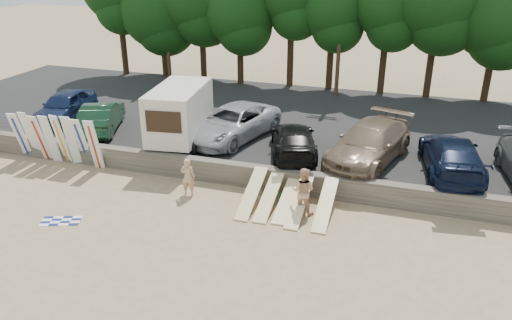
{
  "coord_description": "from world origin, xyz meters",
  "views": [
    {
      "loc": [
        6.63,
        -15.76,
        9.84
      ],
      "look_at": [
        0.65,
        3.0,
        1.28
      ],
      "focal_mm": 35.0,
      "sensor_mm": 36.0,
      "label": 1
    }
  ],
  "objects_px": {
    "car_5": "(452,155)",
    "car_2": "(232,123)",
    "box_trailer": "(180,112)",
    "cooler": "(284,197)",
    "car_4": "(369,143)",
    "beachgoer_a": "(188,177)",
    "car_1": "(101,117)",
    "car_3": "(293,140)",
    "beachgoer_b": "(303,191)",
    "car_0": "(65,106)"
  },
  "relations": [
    {
      "from": "car_1",
      "to": "car_3",
      "type": "height_order",
      "value": "car_1"
    },
    {
      "from": "car_1",
      "to": "cooler",
      "type": "xyz_separation_m",
      "value": [
        10.9,
        -3.46,
        -1.31
      ]
    },
    {
      "from": "car_2",
      "to": "car_0",
      "type": "bearing_deg",
      "value": -163.15
    },
    {
      "from": "car_5",
      "to": "beachgoer_b",
      "type": "height_order",
      "value": "car_5"
    },
    {
      "from": "box_trailer",
      "to": "cooler",
      "type": "bearing_deg",
      "value": -34.56
    },
    {
      "from": "beachgoer_b",
      "to": "car_1",
      "type": "bearing_deg",
      "value": -18.15
    },
    {
      "from": "car_0",
      "to": "beachgoer_a",
      "type": "relative_size",
      "value": 2.88
    },
    {
      "from": "beachgoer_a",
      "to": "beachgoer_b",
      "type": "relative_size",
      "value": 0.86
    },
    {
      "from": "car_1",
      "to": "beachgoer_a",
      "type": "distance_m",
      "value": 8.07
    },
    {
      "from": "beachgoer_a",
      "to": "beachgoer_b",
      "type": "xyz_separation_m",
      "value": [
        4.96,
        -0.08,
        0.14
      ]
    },
    {
      "from": "box_trailer",
      "to": "car_2",
      "type": "relative_size",
      "value": 0.8
    },
    {
      "from": "beachgoer_a",
      "to": "box_trailer",
      "type": "bearing_deg",
      "value": -70.19
    },
    {
      "from": "car_1",
      "to": "car_5",
      "type": "bearing_deg",
      "value": 158.6
    },
    {
      "from": "car_5",
      "to": "cooler",
      "type": "xyz_separation_m",
      "value": [
        -6.5,
        -3.45,
        -1.34
      ]
    },
    {
      "from": "car_5",
      "to": "car_3",
      "type": "bearing_deg",
      "value": -6.15
    },
    {
      "from": "car_4",
      "to": "beachgoer_a",
      "type": "relative_size",
      "value": 3.62
    },
    {
      "from": "car_2",
      "to": "beachgoer_a",
      "type": "distance_m",
      "value": 5.23
    },
    {
      "from": "box_trailer",
      "to": "car_0",
      "type": "relative_size",
      "value": 0.98
    },
    {
      "from": "car_0",
      "to": "car_2",
      "type": "bearing_deg",
      "value": -5.75
    },
    {
      "from": "car_1",
      "to": "car_5",
      "type": "relative_size",
      "value": 0.84
    },
    {
      "from": "beachgoer_b",
      "to": "cooler",
      "type": "relative_size",
      "value": 5.1
    },
    {
      "from": "cooler",
      "to": "car_4",
      "type": "bearing_deg",
      "value": 56.52
    },
    {
      "from": "box_trailer",
      "to": "car_1",
      "type": "height_order",
      "value": "box_trailer"
    },
    {
      "from": "beachgoer_a",
      "to": "cooler",
      "type": "height_order",
      "value": "beachgoer_a"
    },
    {
      "from": "car_3",
      "to": "car_1",
      "type": "bearing_deg",
      "value": -17.65
    },
    {
      "from": "car_4",
      "to": "beachgoer_b",
      "type": "bearing_deg",
      "value": -99.06
    },
    {
      "from": "car_0",
      "to": "beachgoer_a",
      "type": "bearing_deg",
      "value": -33.8
    },
    {
      "from": "car_4",
      "to": "car_5",
      "type": "distance_m",
      "value": 3.52
    },
    {
      "from": "car_4",
      "to": "car_5",
      "type": "height_order",
      "value": "car_4"
    },
    {
      "from": "box_trailer",
      "to": "car_1",
      "type": "xyz_separation_m",
      "value": [
        -4.73,
        0.29,
        -0.81
      ]
    },
    {
      "from": "car_4",
      "to": "beachgoer_a",
      "type": "xyz_separation_m",
      "value": [
        -7.01,
        -4.3,
        -0.74
      ]
    },
    {
      "from": "car_1",
      "to": "car_2",
      "type": "bearing_deg",
      "value": 166.97
    },
    {
      "from": "car_2",
      "to": "car_4",
      "type": "relative_size",
      "value": 0.98
    },
    {
      "from": "beachgoer_b",
      "to": "car_4",
      "type": "bearing_deg",
      "value": -113.46
    },
    {
      "from": "car_1",
      "to": "cooler",
      "type": "distance_m",
      "value": 11.51
    },
    {
      "from": "car_1",
      "to": "beachgoer_a",
      "type": "bearing_deg",
      "value": 127.49
    },
    {
      "from": "car_3",
      "to": "beachgoer_a",
      "type": "distance_m",
      "value": 5.42
    },
    {
      "from": "box_trailer",
      "to": "car_5",
      "type": "relative_size",
      "value": 0.84
    },
    {
      "from": "car_0",
      "to": "car_5",
      "type": "bearing_deg",
      "value": -9.18
    },
    {
      "from": "box_trailer",
      "to": "car_3",
      "type": "distance_m",
      "value": 5.77
    },
    {
      "from": "car_3",
      "to": "beachgoer_a",
      "type": "xyz_separation_m",
      "value": [
        -3.55,
        -4.05,
        -0.59
      ]
    },
    {
      "from": "car_1",
      "to": "car_0",
      "type": "bearing_deg",
      "value": -37.54
    },
    {
      "from": "car_0",
      "to": "car_5",
      "type": "xyz_separation_m",
      "value": [
        20.33,
        -0.87,
        -0.01
      ]
    },
    {
      "from": "car_0",
      "to": "beachgoer_b",
      "type": "xyz_separation_m",
      "value": [
        14.77,
        -5.09,
        -0.54
      ]
    },
    {
      "from": "box_trailer",
      "to": "beachgoer_b",
      "type": "distance_m",
      "value": 8.25
    },
    {
      "from": "car_5",
      "to": "box_trailer",
      "type": "bearing_deg",
      "value": -5.72
    },
    {
      "from": "car_5",
      "to": "car_2",
      "type": "bearing_deg",
      "value": -12.62
    },
    {
      "from": "car_2",
      "to": "beachgoer_b",
      "type": "bearing_deg",
      "value": -31.35
    },
    {
      "from": "car_1",
      "to": "car_4",
      "type": "distance_m",
      "value": 13.89
    },
    {
      "from": "car_1",
      "to": "car_3",
      "type": "xyz_separation_m",
      "value": [
        10.44,
        -0.11,
        -0.05
      ]
    }
  ]
}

